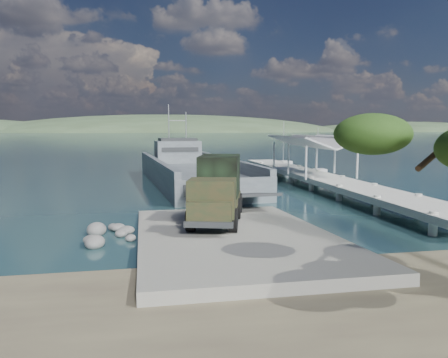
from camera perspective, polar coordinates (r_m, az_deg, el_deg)
ground at (r=24.78m, az=0.63°, el=-7.48°), size 1400.00×1400.00×0.00m
boat_ramp at (r=23.77m, az=1.11°, el=-7.48°), size 10.00×18.00×0.50m
shoreline_rocks at (r=24.85m, az=-13.89°, el=-7.64°), size 3.20×5.60×0.90m
distant_headlands at (r=586.14m, az=-5.44°, el=6.15°), size 1000.00×240.00×48.00m
pier at (r=46.11m, az=11.93°, el=1.02°), size 6.40×44.00×6.10m
landing_craft at (r=47.56m, az=-4.14°, el=0.35°), size 10.65×33.27×9.73m
military_truck at (r=26.21m, az=-0.87°, el=-1.33°), size 4.61×8.62×3.84m
soldier at (r=22.72m, az=-1.03°, el=-5.43°), size 0.61×0.43×1.60m
sailboat_near at (r=55.13m, az=12.09°, el=0.62°), size 1.60×5.19×6.29m
sailboat_far at (r=65.42m, az=7.78°, el=1.70°), size 1.88×5.95×7.19m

